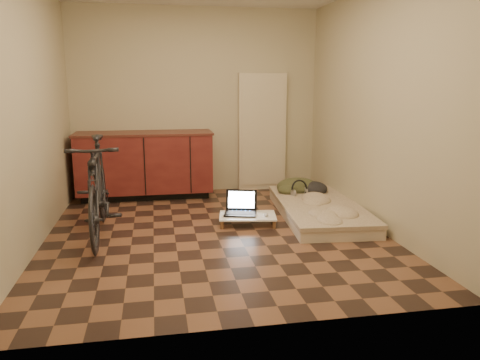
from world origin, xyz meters
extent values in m
cube|color=brown|center=(0.00, 0.00, 0.00)|extent=(3.50, 4.00, 0.00)
cube|color=#BFB593|center=(0.00, 2.00, 1.30)|extent=(3.50, 0.00, 2.60)
cube|color=#BFB593|center=(0.00, -2.00, 1.30)|extent=(3.50, 0.00, 2.60)
cube|color=#BFB593|center=(-1.75, 0.00, 1.30)|extent=(0.00, 4.00, 2.60)
cube|color=#BFB593|center=(1.75, 0.00, 1.30)|extent=(0.00, 4.00, 2.60)
cube|color=black|center=(-0.75, 1.74, 0.05)|extent=(1.70, 0.48, 0.10)
cube|color=#531817|center=(-0.75, 1.70, 0.49)|extent=(1.80, 0.60, 0.78)
cube|color=#51251D|center=(-0.75, 1.70, 0.90)|extent=(1.84, 0.62, 0.03)
cube|color=beige|center=(0.95, 1.94, 0.85)|extent=(0.70, 0.10, 1.70)
imported|color=black|center=(-1.20, 0.08, 0.57)|extent=(0.58, 1.78, 1.14)
cube|color=beige|center=(1.30, 0.38, 0.06)|extent=(1.03, 1.94, 0.12)
cube|color=beige|center=(1.30, 0.38, 0.14)|extent=(1.06, 1.96, 0.04)
cube|color=brown|center=(0.08, 0.11, 0.04)|extent=(0.04, 0.04, 0.09)
cube|color=brown|center=(0.14, 0.45, 0.04)|extent=(0.04, 0.04, 0.09)
cube|color=brown|center=(0.65, 0.01, 0.04)|extent=(0.04, 0.04, 0.09)
cube|color=brown|center=(0.71, 0.36, 0.04)|extent=(0.04, 0.04, 0.09)
cube|color=white|center=(0.40, 0.23, 0.10)|extent=(0.69, 0.51, 0.02)
cube|color=black|center=(0.32, 0.27, 0.11)|extent=(0.41, 0.34, 0.02)
cube|color=black|center=(0.36, 0.42, 0.24)|extent=(0.36, 0.16, 0.23)
cube|color=white|center=(0.36, 0.42, 0.24)|extent=(0.31, 0.13, 0.19)
ellipsoid|color=silver|center=(0.59, 0.16, 0.12)|extent=(0.07, 0.10, 0.03)
camera|label=1|loc=(-0.60, -4.76, 1.59)|focal=35.00mm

